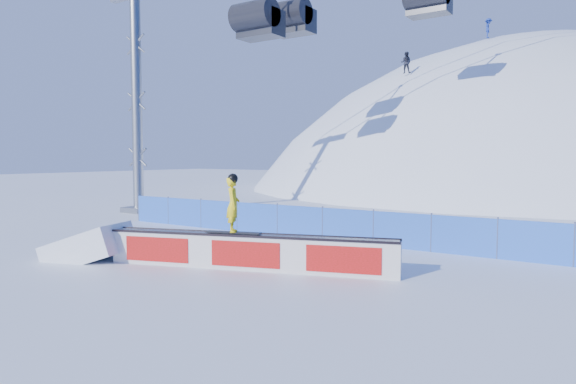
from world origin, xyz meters
The scene contains 7 objects.
ground centered at (0.00, 0.00, 0.00)m, with size 160.00×160.00×0.00m, color white.
snow_hill centered at (0.00, 42.00, -18.00)m, with size 64.00×64.00×64.00m.
safety_fence centered at (0.00, 4.50, 0.60)m, with size 22.05×0.05×1.30m.
rail_box centered at (-0.27, -0.72, 0.48)m, with size 7.85×3.07×0.97m.
snow_ramp centered at (-5.07, -2.31, 0.00)m, with size 2.29×1.53×0.86m, color white, non-canonical shape.
snowboarder centered at (-0.69, -0.86, 1.77)m, with size 1.56×0.75×1.62m.
distant_skiers centered at (1.60, 31.28, 11.86)m, with size 17.49×9.12×5.36m.
Camera 1 is at (8.28, -11.49, 3.05)m, focal length 32.00 mm.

